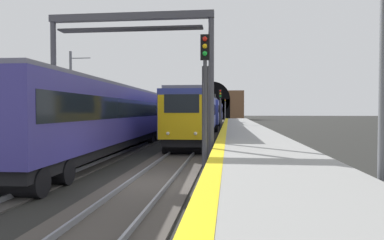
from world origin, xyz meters
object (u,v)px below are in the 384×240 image
train_main_approaching (210,113)px  train_adjacent_platform (148,114)px  catenary_mast_near (383,44)px  catenary_mast_far (71,95)px  railway_signal_far (225,108)px  railway_signal_near (205,91)px  railway_signal_mid (220,107)px  overhead_signal_gantry (130,51)px

train_main_approaching → train_adjacent_platform: train_adjacent_platform is taller
catenary_mast_near → catenary_mast_far: (19.39, 17.48, -0.31)m
train_adjacent_platform → railway_signal_far: bearing=-7.2°
train_adjacent_platform → railway_signal_near: railway_signal_near is taller
railway_signal_far → catenary_mast_near: catenary_mast_near is taller
railway_signal_near → catenary_mast_far: size_ratio=0.75×
catenary_mast_far → railway_signal_mid: bearing=-49.2°
train_main_approaching → railway_signal_mid: (-9.54, -1.78, 0.74)m
train_main_approaching → catenary_mast_near: catenary_mast_near is taller
railway_signal_near → train_adjacent_platform: bearing=-158.1°
train_main_approaching → overhead_signal_gantry: overhead_signal_gantry is taller
train_main_approaching → overhead_signal_gantry: size_ratio=7.13×
overhead_signal_gantry → catenary_mast_far: catenary_mast_far is taller
railway_signal_far → railway_signal_near: bearing=0.0°
train_main_approaching → catenary_mast_far: bearing=-28.8°
train_main_approaching → railway_signal_near: bearing=2.2°
train_main_approaching → railway_signal_far: (40.30, -1.78, 0.98)m
railway_signal_near → railway_signal_mid: railway_signal_near is taller
railway_signal_far → catenary_mast_near: bearing=3.4°
catenary_mast_near → railway_signal_far: bearing=3.4°
train_main_approaching → overhead_signal_gantry: bearing=-4.7°
railway_signal_near → catenary_mast_near: 7.19m
railway_signal_far → catenary_mast_near: (-80.19, -4.79, 0.97)m
railway_signal_near → overhead_signal_gantry: (2.49, 3.95, 2.14)m
train_adjacent_platform → railway_signal_far: railway_signal_far is taller
railway_signal_near → overhead_signal_gantry: size_ratio=0.69×
train_adjacent_platform → overhead_signal_gantry: overhead_signal_gantry is taller
railway_signal_near → catenary_mast_near: bearing=42.1°
railway_signal_mid → railway_signal_far: 49.85m
train_adjacent_platform → railway_signal_far: 59.97m
railway_signal_mid → overhead_signal_gantry: 23.05m
train_main_approaching → catenary_mast_far: catenary_mast_far is taller
overhead_signal_gantry → railway_signal_mid: bearing=-9.9°
catenary_mast_near → railway_signal_near: bearing=42.1°
train_adjacent_platform → catenary_mast_near: (-20.54, -10.91, 1.95)m
railway_signal_mid → overhead_signal_gantry: overhead_signal_gantry is taller
railway_signal_far → catenary_mast_far: 62.12m
overhead_signal_gantry → catenary_mast_far: 14.63m
railway_signal_near → overhead_signal_gantry: 5.13m
train_main_approaching → train_adjacent_platform: bearing=-13.4°
railway_signal_mid → catenary_mast_far: (-10.95, 12.70, 0.90)m
railway_signal_mid → catenary_mast_near: size_ratio=0.61×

